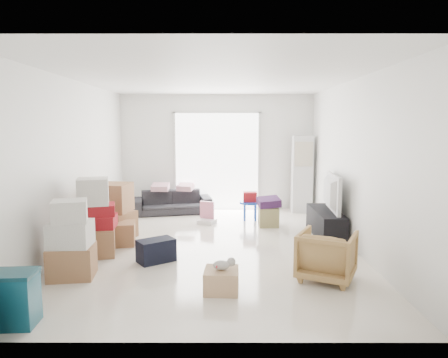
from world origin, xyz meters
The scene contains 21 objects.
room_shell centered at (0.00, 0.00, 1.35)m, with size 4.98×6.48×3.18m.
sliding_door centered at (0.00, 2.98, 1.24)m, with size 2.10×0.04×2.33m.
ac_tower centered at (1.95, 2.65, 0.88)m, with size 0.45×0.30×1.75m, color silver.
tv_console centered at (2.00, 0.61, 0.23)m, with size 0.42×1.39×0.46m, color black.
television centered at (2.00, 0.61, 0.54)m, with size 1.13×0.65×0.15m, color black.
sofa centered at (-1.01, 2.50, 0.34)m, with size 1.75×0.51×0.69m, color #28282D.
pillow_left centered at (-1.27, 2.52, 0.75)m, with size 0.41×0.32×0.13m, color #C08C9C.
pillow_right centered at (-0.71, 2.55, 0.74)m, with size 0.32×0.25×0.11m, color #C08C9C.
armchair centered at (1.49, -1.47, 0.35)m, with size 0.67×0.63×0.69m, color #9C7145.
storage_bins centered at (-1.90, -2.69, 0.28)m, with size 0.49×0.36×0.55m.
box_stack_a centered at (-1.80, -1.41, 0.46)m, with size 0.61×0.53×1.02m.
box_stack_b centered at (-1.80, -0.48, 0.51)m, with size 0.70×0.70×1.18m.
box_stack_c centered at (-1.77, 0.48, 0.47)m, with size 0.81×0.76×0.97m.
loose_box centered at (-1.54, 0.06, 0.19)m, with size 0.45×0.45×0.38m, color brown.
duffel_bag centered at (-0.81, -0.79, 0.16)m, with size 0.51×0.31×0.33m, color black.
ottoman centered at (1.05, 1.32, 0.19)m, with size 0.38×0.38×0.38m, color tan.
blanket centered at (1.05, 1.32, 0.45)m, with size 0.42×0.42×0.14m, color #3F1D4A.
kids_table centered at (0.72, 1.86, 0.42)m, with size 0.46×0.46×0.59m.
toy_walker centered at (-0.18, 1.56, 0.12)m, with size 0.41×0.39×0.44m.
wood_crate centered at (0.14, -1.85, 0.13)m, with size 0.40×0.40×0.27m, color tan.
plush_bunny centered at (0.17, -1.85, 0.33)m, with size 0.27×0.15×0.14m.
Camera 1 is at (0.18, -6.40, 1.94)m, focal length 32.00 mm.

